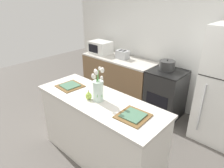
{
  "coord_description": "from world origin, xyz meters",
  "views": [
    {
      "loc": [
        1.61,
        -1.49,
        2.16
      ],
      "look_at": [
        0.0,
        0.25,
        1.08
      ],
      "focal_mm": 32.0,
      "sensor_mm": 36.0,
      "label": 1
    }
  ],
  "objects": [
    {
      "name": "ground_plane",
      "position": [
        0.0,
        0.0,
        0.0
      ],
      "size": [
        10.0,
        10.0,
        0.0
      ],
      "primitive_type": "plane",
      "color": "#59544F"
    },
    {
      "name": "back_wall",
      "position": [
        0.0,
        2.0,
        1.35
      ],
      "size": [
        5.2,
        0.08,
        2.7
      ],
      "color": "silver",
      "rests_on": "ground_plane"
    },
    {
      "name": "kitchen_island",
      "position": [
        0.0,
        0.0,
        0.48
      ],
      "size": [
        1.8,
        0.66,
        0.96
      ],
      "color": "silver",
      "rests_on": "ground_plane"
    },
    {
      "name": "back_counter",
      "position": [
        -1.06,
        1.6,
        0.45
      ],
      "size": [
        1.68,
        0.6,
        0.9
      ],
      "color": "brown",
      "rests_on": "ground_plane"
    },
    {
      "name": "stove_range",
      "position": [
        0.1,
        1.6,
        0.45
      ],
      "size": [
        0.6,
        0.61,
        0.9
      ],
      "color": "black",
      "rests_on": "ground_plane"
    },
    {
      "name": "flower_vase",
      "position": [
        0.03,
        -0.02,
        1.11
      ],
      "size": [
        0.16,
        0.16,
        0.43
      ],
      "color": "silver",
      "rests_on": "kitchen_island"
    },
    {
      "name": "pear_figurine",
      "position": [
        -0.08,
        -0.09,
        1.01
      ],
      "size": [
        0.08,
        0.08,
        0.13
      ],
      "color": "#9EBC47",
      "rests_on": "kitchen_island"
    },
    {
      "name": "plate_setting_left",
      "position": [
        -0.56,
        -0.02,
        0.97
      ],
      "size": [
        0.33,
        0.33,
        0.02
      ],
      "color": "brown",
      "rests_on": "kitchen_island"
    },
    {
      "name": "plate_setting_right",
      "position": [
        0.56,
        -0.02,
        0.97
      ],
      "size": [
        0.33,
        0.33,
        0.02
      ],
      "color": "brown",
      "rests_on": "kitchen_island"
    },
    {
      "name": "toaster",
      "position": [
        -0.98,
        1.63,
        0.99
      ],
      "size": [
        0.28,
        0.18,
        0.17
      ],
      "color": "#B7BABC",
      "rests_on": "back_counter"
    },
    {
      "name": "cooking_pot",
      "position": [
        0.05,
        1.63,
        0.99
      ],
      "size": [
        0.28,
        0.28,
        0.2
      ],
      "color": "#2D2D2D",
      "rests_on": "stove_range"
    },
    {
      "name": "microwave",
      "position": [
        -1.61,
        1.6,
        1.04
      ],
      "size": [
        0.48,
        0.37,
        0.27
      ],
      "color": "white",
      "rests_on": "back_counter"
    }
  ]
}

